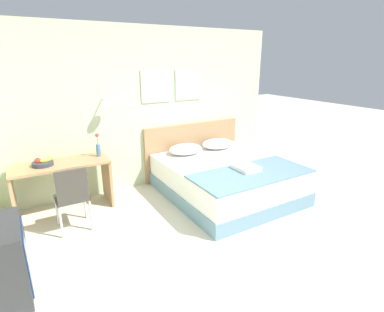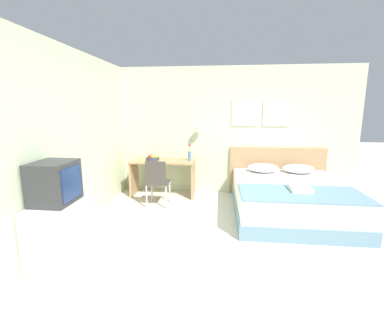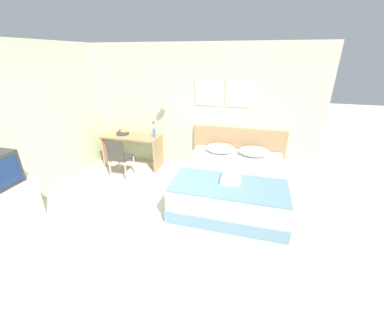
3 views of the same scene
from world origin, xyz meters
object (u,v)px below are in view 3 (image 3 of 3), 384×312
headboard (238,150)px  desk_chair (118,156)px  tv_stand (8,207)px  desk (132,144)px  folded_towel_near_foot (231,179)px  fruit_bowl (123,133)px  bed (232,183)px  flower_vase (154,131)px  pillow_right (254,151)px  throw_blanket (229,185)px  pillow_left (220,148)px

headboard → desk_chair: size_ratio=2.22×
tv_stand → headboard: bearing=42.0°
desk → headboard: bearing=7.7°
folded_towel_near_foot → fruit_bowl: bearing=155.1°
desk → fruit_bowl: size_ratio=4.45×
tv_stand → bed: bearing=29.1°
flower_vase → bed: bearing=-23.1°
headboard → desk_chair: 2.52m
fruit_bowl → flower_vase: 0.77m
pillow_right → fruit_bowl: fruit_bowl is taller
pillow_right → desk: desk is taller
throw_blanket → desk: 2.71m
folded_towel_near_foot → flower_vase: 2.22m
headboard → pillow_left: bearing=-137.0°
pillow_left → pillow_right: (0.68, 0.00, 0.00)m
bed → throw_blanket: throw_blanket is taller
tv_stand → pillow_right: bearing=35.7°
throw_blanket → tv_stand: size_ratio=2.43×
desk_chair → bed: bearing=-2.5°
headboard → pillow_right: bearing=-43.0°
pillow_left → folded_towel_near_foot: pillow_left is taller
headboard → fruit_bowl: 2.61m
bed → folded_towel_near_foot: folded_towel_near_foot is taller
throw_blanket → fruit_bowl: (-2.57, 1.34, 0.22)m
desk_chair → flower_vase: 0.93m
throw_blanket → tv_stand: (-3.07, -1.11, -0.21)m
desk → flower_vase: 0.66m
folded_towel_near_foot → flower_vase: flower_vase is taller
headboard → tv_stand: size_ratio=2.67×
headboard → throw_blanket: size_ratio=1.10×
pillow_left → throw_blanket: size_ratio=0.34×
pillow_left → pillow_right: same height
desk → bed: bearing=-17.4°
headboard → pillow_left: (-0.34, -0.32, 0.14)m
throw_blanket → pillow_left: bearing=104.2°
pillow_left → desk_chair: bearing=-162.3°
desk → flower_vase: flower_vase is taller
desk → desk_chair: desk_chair is taller
throw_blanket → desk_chair: 2.44m
tv_stand → desk_chair: bearing=67.9°
desk → flower_vase: (0.55, 0.03, 0.35)m
headboard → desk: (-2.36, -0.32, 0.03)m
tv_stand → pillow_left: bearing=41.9°
folded_towel_near_foot → flower_vase: (-1.83, 1.22, 0.27)m
throw_blanket → desk_chair: size_ratio=2.02×
throw_blanket → flower_vase: (-1.81, 1.37, 0.31)m
desk_chair → fruit_bowl: bearing=110.3°
throw_blanket → desk_chair: bearing=163.3°
throw_blanket → fruit_bowl: bearing=152.4°
headboard → pillow_right: 0.48m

